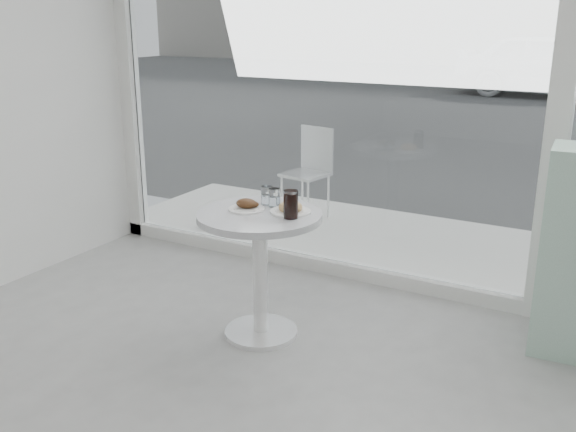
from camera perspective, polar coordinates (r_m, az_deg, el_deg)
The scene contains 10 objects.
storefront at distance 4.26m, azimuth 12.31°, elevation 15.22°, with size 5.00×0.14×3.00m.
main_table at distance 3.73m, azimuth -2.51°, elevation -2.92°, with size 0.72×0.72×0.77m.
patio_deck at distance 5.36m, azimuth 13.00°, elevation -2.91°, with size 5.60×1.60×0.05m, color silver.
patio_chair at distance 5.89m, azimuth 1.98°, elevation 4.40°, with size 0.42×0.42×0.83m.
car_white at distance 16.67m, azimuth 22.37°, elevation 12.31°, with size 1.76×4.38×1.49m, color silver.
plate_fritter at distance 3.70m, azimuth -3.65°, elevation 0.91°, with size 0.21×0.21×0.07m.
plate_donut at distance 3.65m, azimuth 0.22°, elevation 0.62°, with size 0.23×0.23×0.06m.
water_tumbler_a at distance 3.80m, azimuth -1.90°, elevation 1.75°, with size 0.07×0.07×0.11m.
water_tumbler_b at distance 3.76m, azimuth -1.22°, elevation 1.56°, with size 0.07×0.07×0.11m.
cola_glass at distance 3.53m, azimuth 0.25°, elevation 1.00°, with size 0.08×0.08×0.16m.
Camera 1 is at (1.36, -1.06, 1.84)m, focal length 40.00 mm.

